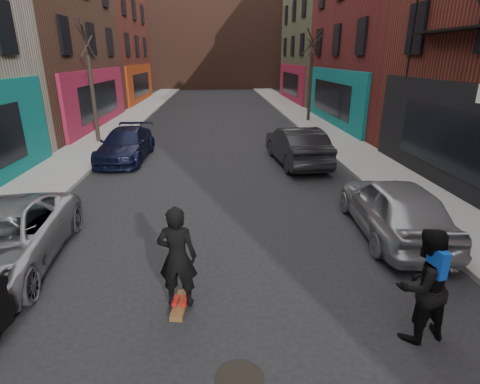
{
  "coord_description": "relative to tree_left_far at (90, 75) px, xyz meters",
  "views": [
    {
      "loc": [
        -0.09,
        -1.52,
        4.23
      ],
      "look_at": [
        0.36,
        5.72,
        1.6
      ],
      "focal_mm": 28.0,
      "sensor_mm": 36.0,
      "label": 1
    }
  ],
  "objects": [
    {
      "name": "sidewalk_left",
      "position": [
        -0.05,
        12.0,
        -3.31
      ],
      "size": [
        2.5,
        84.0,
        0.13
      ],
      "primitive_type": "cube",
      "color": "gray",
      "rests_on": "ground"
    },
    {
      "name": "sidewalk_right",
      "position": [
        12.45,
        12.0,
        -3.31
      ],
      "size": [
        2.5,
        84.0,
        0.13
      ],
      "primitive_type": "cube",
      "color": "gray",
      "rests_on": "ground"
    },
    {
      "name": "building_far",
      "position": [
        6.2,
        38.0,
        3.62
      ],
      "size": [
        40.0,
        10.0,
        14.0
      ],
      "primitive_type": "cube",
      "color": "#47281E",
      "rests_on": "ground"
    },
    {
      "name": "tree_left_far",
      "position": [
        0.0,
        0.0,
        0.0
      ],
      "size": [
        2.0,
        2.0,
        6.5
      ],
      "primitive_type": null,
      "color": "black",
      "rests_on": "sidewalk_left"
    },
    {
      "name": "tree_right_far",
      "position": [
        12.4,
        6.0,
        0.15
      ],
      "size": [
        2.0,
        2.0,
        6.8
      ],
      "primitive_type": null,
      "color": "black",
      "rests_on": "sidewalk_right"
    },
    {
      "name": "parked_left_far",
      "position": [
        1.6,
        -12.29,
        -2.73
      ],
      "size": [
        2.48,
        4.84,
        1.31
      ],
      "primitive_type": "imported",
      "rotation": [
        0.0,
        0.0,
        0.07
      ],
      "color": "gray",
      "rests_on": "ground"
    },
    {
      "name": "parked_left_end",
      "position": [
        2.18,
        -3.4,
        -2.72
      ],
      "size": [
        2.01,
        4.63,
        1.33
      ],
      "primitive_type": "imported",
      "rotation": [
        0.0,
        0.0,
        -0.03
      ],
      "color": "black",
      "rests_on": "ground"
    },
    {
      "name": "parked_right_far",
      "position": [
        10.44,
        -11.23,
        -2.64
      ],
      "size": [
        1.99,
        4.43,
        1.48
      ],
      "primitive_type": "imported",
      "rotation": [
        0.0,
        0.0,
        3.08
      ],
      "color": "#95989D",
      "rests_on": "ground"
    },
    {
      "name": "parked_right_end",
      "position": [
        9.4,
        -4.52,
        -2.61
      ],
      "size": [
        2.04,
        4.79,
        1.54
      ],
      "primitive_type": "imported",
      "rotation": [
        0.0,
        0.0,
        3.23
      ],
      "color": "black",
      "rests_on": "ground"
    },
    {
      "name": "skateboard",
      "position": [
        5.4,
        -13.87,
        -3.33
      ],
      "size": [
        0.31,
        0.82,
        0.1
      ],
      "primitive_type": "cube",
      "rotation": [
        0.0,
        0.0,
        -0.11
      ],
      "color": "brown",
      "rests_on": "ground"
    },
    {
      "name": "skateboarder",
      "position": [
        5.4,
        -13.87,
        -2.36
      ],
      "size": [
        0.72,
        0.51,
        1.85
      ],
      "primitive_type": "imported",
      "rotation": [
        0.0,
        0.0,
        3.03
      ],
      "color": "black",
      "rests_on": "skateboard"
    },
    {
      "name": "pedestrian",
      "position": [
        9.2,
        -14.83,
        -2.43
      ],
      "size": [
        1.05,
        0.89,
        1.88
      ],
      "rotation": [
        0.0,
        0.0,
        3.36
      ],
      "color": "black",
      "rests_on": "ground"
    },
    {
      "name": "manhole",
      "position": [
        6.35,
        -15.52,
        -3.37
      ],
      "size": [
        0.73,
        0.73,
        0.01
      ],
      "primitive_type": "cylinder",
      "rotation": [
        0.0,
        0.0,
        0.04
      ],
      "color": "black",
      "rests_on": "ground"
    }
  ]
}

